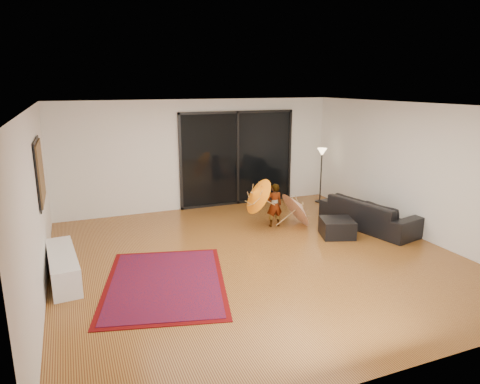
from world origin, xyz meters
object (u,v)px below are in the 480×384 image
media_console (63,266)px  ottoman (337,228)px  sofa (370,213)px  child (274,205)px

media_console → ottoman: size_ratio=2.54×
media_console → sofa: size_ratio=0.73×
sofa → ottoman: sofa is taller
sofa → media_console: bearing=79.6°
sofa → child: size_ratio=2.28×
media_console → child: 4.46m
sofa → ottoman: 1.00m
ottoman → child: child is taller
media_console → sofa: 6.21m
ottoman → child: (-0.91, 1.06, 0.30)m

